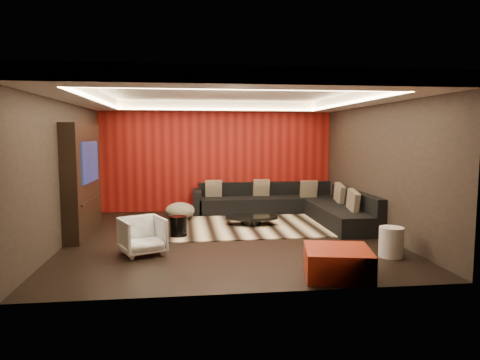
{
  "coord_description": "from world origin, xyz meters",
  "views": [
    {
      "loc": [
        -0.77,
        -8.13,
        1.97
      ],
      "look_at": [
        0.3,
        0.6,
        1.05
      ],
      "focal_mm": 32.0,
      "sensor_mm": 36.0,
      "label": 1
    }
  ],
  "objects": [
    {
      "name": "soffit_front",
      "position": [
        0.0,
        -2.7,
        2.69
      ],
      "size": [
        6.0,
        0.6,
        0.22
      ],
      "primitive_type": "cube",
      "color": "silver",
      "rests_on": "ground"
    },
    {
      "name": "drum_stool",
      "position": [
        -0.96,
        0.12,
        0.21
      ],
      "size": [
        0.41,
        0.41,
        0.39
      ],
      "primitive_type": "cylinder",
      "rotation": [
        0.0,
        0.0,
        0.28
      ],
      "color": "black",
      "rests_on": "rug"
    },
    {
      "name": "sectional_sofa",
      "position": [
        1.73,
        1.86,
        0.26
      ],
      "size": [
        3.65,
        3.5,
        0.75
      ],
      "color": "black",
      "rests_on": "floor"
    },
    {
      "name": "floor",
      "position": [
        0.0,
        0.0,
        -0.01
      ],
      "size": [
        6.0,
        6.0,
        0.02
      ],
      "primitive_type": "cube",
      "color": "black",
      "rests_on": "ground"
    },
    {
      "name": "wall_left",
      "position": [
        -3.01,
        0.0,
        1.4
      ],
      "size": [
        0.02,
        6.0,
        2.8
      ],
      "primitive_type": "cube",
      "color": "black",
      "rests_on": "ground"
    },
    {
      "name": "orange_ottoman",
      "position": [
        1.3,
        -2.5,
        0.2
      ],
      "size": [
        1.06,
        1.06,
        0.4
      ],
      "primitive_type": "cube",
      "rotation": [
        0.0,
        0.0,
        -0.21
      ],
      "color": "#A02814",
      "rests_on": "floor"
    },
    {
      "name": "cove_right",
      "position": [
        2.36,
        0.0,
        2.6
      ],
      "size": [
        0.08,
        4.8,
        0.04
      ],
      "primitive_type": "cube",
      "color": "#FFD899",
      "rests_on": "ground"
    },
    {
      "name": "white_side_table",
      "position": [
        2.5,
        -1.68,
        0.24
      ],
      "size": [
        0.43,
        0.43,
        0.49
      ],
      "primitive_type": "cylinder",
      "rotation": [
        0.0,
        0.0,
        -0.09
      ],
      "color": "silver",
      "rests_on": "floor"
    },
    {
      "name": "soffit_left",
      "position": [
        -2.7,
        0.0,
        2.69
      ],
      "size": [
        0.6,
        4.8,
        0.22
      ],
      "primitive_type": "cube",
      "color": "silver",
      "rests_on": "ground"
    },
    {
      "name": "cove_back",
      "position": [
        0.0,
        2.36,
        2.6
      ],
      "size": [
        4.8,
        0.08,
        0.04
      ],
      "primitive_type": "cube",
      "color": "#FFD899",
      "rests_on": "ground"
    },
    {
      "name": "red_feature_wall",
      "position": [
        0.0,
        2.97,
        1.4
      ],
      "size": [
        5.98,
        0.05,
        2.78
      ],
      "primitive_type": "cube",
      "color": "#6B0C0A",
      "rests_on": "ground"
    },
    {
      "name": "soffit_back",
      "position": [
        0.0,
        2.7,
        2.69
      ],
      "size": [
        6.0,
        0.6,
        0.22
      ],
      "primitive_type": "cube",
      "color": "silver",
      "rests_on": "ground"
    },
    {
      "name": "cove_front",
      "position": [
        0.0,
        -2.36,
        2.6
      ],
      "size": [
        4.8,
        0.08,
        0.04
      ],
      "primitive_type": "cube",
      "color": "#FFD899",
      "rests_on": "ground"
    },
    {
      "name": "ceiling",
      "position": [
        0.0,
        0.0,
        2.81
      ],
      "size": [
        6.0,
        6.0,
        0.02
      ],
      "primitive_type": "cube",
      "color": "silver",
      "rests_on": "ground"
    },
    {
      "name": "throw_pillows",
      "position": [
        1.73,
        1.89,
        0.62
      ],
      "size": [
        3.14,
        2.82,
        0.5
      ],
      "color": "beige",
      "rests_on": "sectional_sofa"
    },
    {
      "name": "soffit_right",
      "position": [
        2.7,
        0.0,
        2.69
      ],
      "size": [
        0.6,
        4.8,
        0.22
      ],
      "primitive_type": "cube",
      "color": "silver",
      "rests_on": "ground"
    },
    {
      "name": "cove_left",
      "position": [
        -2.36,
        0.0,
        2.6
      ],
      "size": [
        0.08,
        4.8,
        0.04
      ],
      "primitive_type": "cube",
      "color": "#FFD899",
      "rests_on": "ground"
    },
    {
      "name": "rug",
      "position": [
        0.79,
        1.18,
        0.01
      ],
      "size": [
        4.05,
        3.06,
        0.02
      ],
      "primitive_type": "cube",
      "rotation": [
        0.0,
        0.0,
        0.02
      ],
      "color": "beige",
      "rests_on": "floor"
    },
    {
      "name": "tv_screen",
      "position": [
        -2.69,
        0.6,
        1.45
      ],
      "size": [
        0.04,
        1.3,
        0.8
      ],
      "primitive_type": "cube",
      "color": "black",
      "rests_on": "ground"
    },
    {
      "name": "armchair",
      "position": [
        -1.53,
        -1.03,
        0.31
      ],
      "size": [
        0.89,
        0.9,
        0.62
      ],
      "primitive_type": "imported",
      "rotation": [
        0.0,
        0.0,
        0.42
      ],
      "color": "silver",
      "rests_on": "floor"
    },
    {
      "name": "tv_shelf",
      "position": [
        -2.69,
        0.6,
        0.7
      ],
      "size": [
        0.04,
        1.6,
        0.04
      ],
      "primitive_type": "cube",
      "color": "black",
      "rests_on": "ground"
    },
    {
      "name": "wall_right",
      "position": [
        3.01,
        0.0,
        1.4
      ],
      "size": [
        0.02,
        6.0,
        2.8
      ],
      "primitive_type": "cube",
      "color": "black",
      "rests_on": "ground"
    },
    {
      "name": "wall_back",
      "position": [
        0.0,
        3.01,
        1.4
      ],
      "size": [
        6.0,
        0.02,
        2.8
      ],
      "primitive_type": "cube",
      "color": "black",
      "rests_on": "ground"
    },
    {
      "name": "tv_surround",
      "position": [
        -2.85,
        0.6,
        1.1
      ],
      "size": [
        0.3,
        2.0,
        2.2
      ],
      "primitive_type": "cube",
      "color": "black",
      "rests_on": "ground"
    },
    {
      "name": "striped_pouf",
      "position": [
        -0.96,
        1.87,
        0.21
      ],
      "size": [
        0.77,
        0.77,
        0.38
      ],
      "primitive_type": "ellipsoid",
      "rotation": [
        0.0,
        0.0,
        0.13
      ],
      "color": "beige",
      "rests_on": "rug"
    },
    {
      "name": "coffee_table",
      "position": [
        0.6,
        1.0,
        0.12
      ],
      "size": [
        1.32,
        1.32,
        0.2
      ],
      "primitive_type": "cylinder",
      "rotation": [
        0.0,
        0.0,
        -0.14
      ],
      "color": "black",
      "rests_on": "rug"
    }
  ]
}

